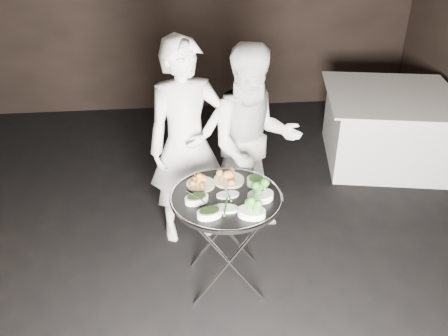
{
  "coord_description": "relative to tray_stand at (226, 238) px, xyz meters",
  "views": [
    {
      "loc": [
        -0.17,
        -2.79,
        2.64
      ],
      "look_at": [
        0.13,
        0.09,
        0.95
      ],
      "focal_mm": 38.0,
      "sensor_mm": 36.0,
      "label": 1
    }
  ],
  "objects": [
    {
      "name": "waiter_right",
      "position": [
        0.3,
        0.72,
        0.4
      ],
      "size": [
        0.87,
        0.7,
        1.68
      ],
      "primitive_type": "imported",
      "rotation": [
        0.0,
        0.0,
        0.09
      ],
      "color": "silver",
      "rests_on": "floor"
    },
    {
      "name": "greens_bowl",
      "position": [
        0.23,
        0.14,
        0.4
      ],
      "size": [
        0.14,
        0.14,
        0.08
      ],
      "rotation": [
        0.0,
        0.0,
        0.39
      ],
      "color": "white",
      "rests_on": "serving_tray"
    },
    {
      "name": "serving_utensils",
      "position": [
        0.02,
        0.07,
        0.41
      ],
      "size": [
        0.58,
        0.41,
        0.01
      ],
      "color": "silver",
      "rests_on": "serving_tray"
    },
    {
      "name": "broccoli_bowl_b",
      "position": [
        0.14,
        -0.24,
        0.4
      ],
      "size": [
        0.22,
        0.18,
        0.08
      ],
      "rotation": [
        0.0,
        0.0,
        -0.29
      ],
      "color": "white",
      "rests_on": "serving_tray"
    },
    {
      "name": "tray_stand",
      "position": [
        0.0,
        0.0,
        0.0
      ],
      "size": [
        0.54,
        0.45,
        0.79
      ],
      "rotation": [
        0.0,
        0.0,
        0.0
      ],
      "color": "silver",
      "rests_on": "floor"
    },
    {
      "name": "dining_table",
      "position": [
        1.98,
        1.8,
        -0.05
      ],
      "size": [
        1.37,
        1.37,
        0.78
      ],
      "rotation": [
        0.0,
        0.0,
        -0.19
      ],
      "color": "white",
      "rests_on": "floor"
    },
    {
      "name": "serving_tray",
      "position": [
        -0.0,
        -0.0,
        0.35
      ],
      "size": [
        0.79,
        0.79,
        0.04
      ],
      "color": "black",
      "rests_on": "tray_stand"
    },
    {
      "name": "potato_plate_b",
      "position": [
        0.04,
        0.2,
        0.4
      ],
      "size": [
        0.22,
        0.22,
        0.08
      ],
      "rotation": [
        0.0,
        0.0,
        0.2
      ],
      "color": "beige",
      "rests_on": "serving_tray"
    },
    {
      "name": "asparagus_plate_a",
      "position": [
        0.01,
        0.01,
        0.38
      ],
      "size": [
        0.17,
        0.11,
        0.03
      ],
      "rotation": [
        0.0,
        0.0,
        0.13
      ],
      "color": "white",
      "rests_on": "serving_tray"
    },
    {
      "name": "floor",
      "position": [
        -0.13,
        0.06,
        -0.47
      ],
      "size": [
        6.0,
        7.0,
        0.05
      ],
      "primitive_type": "cube",
      "color": "black",
      "rests_on": "ground"
    },
    {
      "name": "potato_plate_a",
      "position": [
        -0.17,
        0.16,
        0.4
      ],
      "size": [
        0.21,
        0.21,
        0.08
      ],
      "rotation": [
        0.0,
        0.0,
        0.25
      ],
      "color": "beige",
      "rests_on": "serving_tray"
    },
    {
      "name": "spinach_bowl_a",
      "position": [
        -0.21,
        -0.05,
        0.4
      ],
      "size": [
        0.19,
        0.15,
        0.07
      ],
      "rotation": [
        0.0,
        0.0,
        0.29
      ],
      "color": "white",
      "rests_on": "serving_tray"
    },
    {
      "name": "asparagus_plate_b",
      "position": [
        -0.02,
        -0.16,
        0.38
      ],
      "size": [
        0.19,
        0.13,
        0.04
      ],
      "rotation": [
        0.0,
        0.0,
        -0.21
      ],
      "color": "white",
      "rests_on": "serving_tray"
    },
    {
      "name": "broccoli_bowl_a",
      "position": [
        0.23,
        -0.06,
        0.4
      ],
      "size": [
        0.22,
        0.18,
        0.08
      ],
      "rotation": [
        0.0,
        0.0,
        0.27
      ],
      "color": "white",
      "rests_on": "serving_tray"
    },
    {
      "name": "waiter_left",
      "position": [
        -0.25,
        0.68,
        0.44
      ],
      "size": [
        0.72,
        0.56,
        1.76
      ],
      "primitive_type": "imported",
      "rotation": [
        0.0,
        0.0,
        0.24
      ],
      "color": "silver",
      "rests_on": "floor"
    },
    {
      "name": "spinach_bowl_b",
      "position": [
        -0.13,
        -0.22,
        0.4
      ],
      "size": [
        0.19,
        0.15,
        0.07
      ],
      "rotation": [
        0.0,
        0.0,
        0.26
      ],
      "color": "white",
      "rests_on": "serving_tray"
    }
  ]
}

